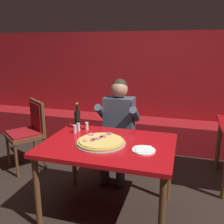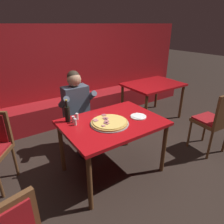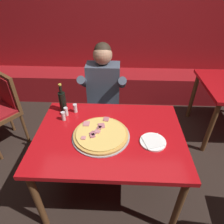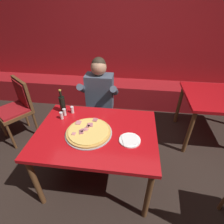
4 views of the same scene
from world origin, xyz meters
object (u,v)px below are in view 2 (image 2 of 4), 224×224
object	(u,v)px
main_dining_table	(113,127)
shaker_oregano	(73,120)
plate_white_paper	(138,116)
dining_chair_by_booth	(216,118)
pizza	(109,122)
shaker_red_pepper_flakes	(75,122)
background_dining_table	(153,88)
beer_bottle	(67,113)
diner_seated_blue_shirt	(79,109)
shaker_parmesan	(77,117)

from	to	relation	value
main_dining_table	shaker_oregano	distance (m)	0.50
plate_white_paper	dining_chair_by_booth	distance (m)	1.27
main_dining_table	pizza	bearing A→B (deg)	-156.61
main_dining_table	plate_white_paper	bearing A→B (deg)	-13.67
shaker_oregano	shaker_red_pepper_flakes	distance (m)	0.07
shaker_oregano	background_dining_table	world-z (taller)	shaker_oregano
shaker_red_pepper_flakes	dining_chair_by_booth	distance (m)	2.10
main_dining_table	dining_chair_by_booth	xyz separation A→B (m)	(1.54, -0.51, -0.09)
beer_bottle	pizza	bearing A→B (deg)	-41.66
plate_white_paper	beer_bottle	world-z (taller)	beer_bottle
shaker_red_pepper_flakes	diner_seated_blue_shirt	xyz separation A→B (m)	(0.31, 0.58, -0.10)
diner_seated_blue_shirt	pizza	bearing A→B (deg)	-86.54
pizza	background_dining_table	world-z (taller)	pizza
main_dining_table	beer_bottle	distance (m)	0.60
pizza	plate_white_paper	xyz separation A→B (m)	(0.42, -0.06, -0.01)
shaker_oregano	diner_seated_blue_shirt	xyz separation A→B (m)	(0.30, 0.51, -0.10)
dining_chair_by_booth	diner_seated_blue_shirt	bearing A→B (deg)	142.75
beer_bottle	shaker_parmesan	xyz separation A→B (m)	(0.12, -0.02, -0.07)
main_dining_table	shaker_red_pepper_flakes	bearing A→B (deg)	157.91
shaker_parmesan	shaker_oregano	bearing A→B (deg)	-142.41
main_dining_table	shaker_red_pepper_flakes	size ratio (longest dim) A/B	14.50
pizza	plate_white_paper	world-z (taller)	pizza
pizza	shaker_red_pepper_flakes	xyz separation A→B (m)	(-0.36, 0.20, 0.02)
shaker_oregano	background_dining_table	distance (m)	2.22
main_dining_table	beer_bottle	world-z (taller)	beer_bottle
shaker_parmesan	diner_seated_blue_shirt	distance (m)	0.51
shaker_parmesan	main_dining_table	bearing A→B (deg)	-41.29
diner_seated_blue_shirt	dining_chair_by_booth	distance (m)	2.09
diner_seated_blue_shirt	main_dining_table	bearing A→B (deg)	-81.15
shaker_parmesan	background_dining_table	world-z (taller)	shaker_parmesan
shaker_parmesan	shaker_red_pepper_flakes	bearing A→B (deg)	-123.10
main_dining_table	diner_seated_blue_shirt	bearing A→B (deg)	98.85
beer_bottle	shaker_red_pepper_flakes	size ratio (longest dim) A/B	3.40
main_dining_table	pizza	size ratio (longest dim) A/B	2.60
main_dining_table	shaker_parmesan	xyz separation A→B (m)	(-0.35, 0.30, 0.12)
main_dining_table	dining_chair_by_booth	size ratio (longest dim) A/B	1.23
shaker_red_pepper_flakes	dining_chair_by_booth	world-z (taller)	dining_chair_by_booth
pizza	diner_seated_blue_shirt	world-z (taller)	diner_seated_blue_shirt
beer_bottle	shaker_oregano	xyz separation A→B (m)	(0.04, -0.07, -0.07)
main_dining_table	plate_white_paper	xyz separation A→B (m)	(0.35, -0.09, 0.09)
main_dining_table	pizza	distance (m)	0.13
main_dining_table	shaker_oregano	world-z (taller)	shaker_oregano
main_dining_table	shaker_red_pepper_flakes	xyz separation A→B (m)	(-0.43, 0.17, 0.12)
diner_seated_blue_shirt	dining_chair_by_booth	bearing A→B (deg)	-37.25
dining_chair_by_booth	main_dining_table	bearing A→B (deg)	161.70
pizza	shaker_parmesan	size ratio (longest dim) A/B	5.57
pizza	background_dining_table	xyz separation A→B (m)	(1.75, 0.99, -0.11)
shaker_oregano	diner_seated_blue_shirt	bearing A→B (deg)	58.99
pizza	dining_chair_by_booth	distance (m)	1.69
beer_bottle	shaker_oregano	size ratio (longest dim) A/B	3.40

